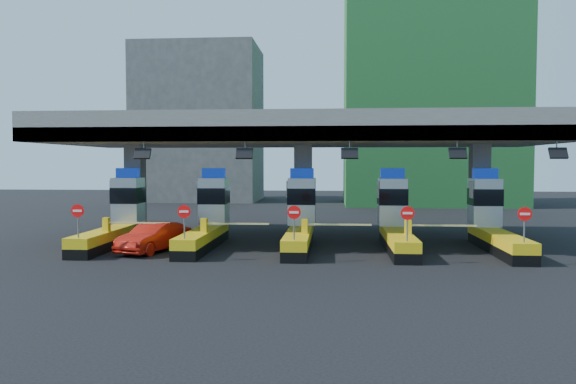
{
  "coord_description": "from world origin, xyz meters",
  "views": [
    {
      "loc": [
        1.71,
        -29.5,
        4.46
      ],
      "look_at": [
        -0.64,
        0.0,
        2.91
      ],
      "focal_mm": 35.0,
      "sensor_mm": 36.0,
      "label": 1
    }
  ],
  "objects": [
    {
      "name": "bg_building_concrete",
      "position": [
        -14.0,
        36.0,
        9.0
      ],
      "size": [
        14.0,
        10.0,
        18.0
      ],
      "primitive_type": "cube",
      "color": "#4C4C49",
      "rests_on": "ground"
    },
    {
      "name": "ground",
      "position": [
        0.0,
        0.0,
        0.0
      ],
      "size": [
        120.0,
        120.0,
        0.0
      ],
      "primitive_type": "plane",
      "color": "black",
      "rests_on": "ground"
    },
    {
      "name": "toll_lane_left",
      "position": [
        -5.0,
        0.28,
        1.4
      ],
      "size": [
        4.43,
        8.0,
        4.16
      ],
      "color": "black",
      "rests_on": "ground"
    },
    {
      "name": "toll_lane_right",
      "position": [
        5.0,
        0.28,
        1.4
      ],
      "size": [
        4.43,
        8.0,
        4.16
      ],
      "color": "black",
      "rests_on": "ground"
    },
    {
      "name": "toll_lane_far_left",
      "position": [
        -10.0,
        0.28,
        1.4
      ],
      "size": [
        4.43,
        8.0,
        4.16
      ],
      "color": "black",
      "rests_on": "ground"
    },
    {
      "name": "red_car",
      "position": [
        -7.21,
        -2.2,
        0.73
      ],
      "size": [
        2.89,
        4.7,
        1.46
      ],
      "primitive_type": "imported",
      "rotation": [
        0.0,
        0.0,
        -0.33
      ],
      "color": "#AC170D",
      "rests_on": "ground"
    },
    {
      "name": "toll_lane_center",
      "position": [
        0.0,
        0.28,
        1.4
      ],
      "size": [
        4.43,
        8.0,
        4.16
      ],
      "color": "black",
      "rests_on": "ground"
    },
    {
      "name": "toll_lane_far_right",
      "position": [
        10.0,
        0.28,
        1.4
      ],
      "size": [
        4.43,
        8.0,
        4.16
      ],
      "color": "black",
      "rests_on": "ground"
    },
    {
      "name": "bg_building_scaffold",
      "position": [
        12.0,
        32.0,
        14.0
      ],
      "size": [
        18.0,
        12.0,
        28.0
      ],
      "primitive_type": "cube",
      "color": "#1E5926",
      "rests_on": "ground"
    },
    {
      "name": "toll_canopy",
      "position": [
        0.0,
        2.87,
        6.13
      ],
      "size": [
        28.0,
        12.09,
        7.0
      ],
      "color": "slate",
      "rests_on": "ground"
    }
  ]
}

